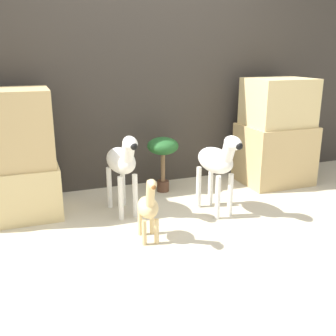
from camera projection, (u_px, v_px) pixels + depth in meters
ground_plane at (198, 234)px, 2.93m from camera, size 14.00×14.00×0.00m
wall_back at (144, 74)px, 3.81m from camera, size 6.40×0.08×2.20m
rock_pillar_left at (13, 157)px, 3.15m from camera, size 0.67×0.56×1.04m
rock_pillar_right at (276, 134)px, 3.98m from camera, size 0.67×0.56×1.06m
zebra_right at (217, 162)px, 3.20m from camera, size 0.26×0.54×0.70m
zebra_left at (122, 162)px, 3.19m from camera, size 0.25×0.54×0.70m
giraffe_figurine at (148, 207)px, 2.77m from camera, size 0.17×0.35×0.51m
potted_palm_front at (163, 150)px, 3.73m from camera, size 0.30×0.30×0.53m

